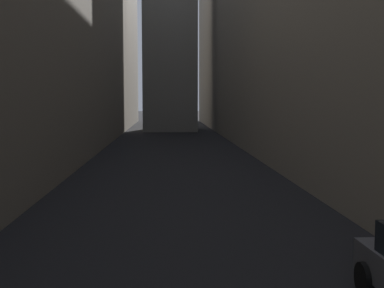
{
  "coord_description": "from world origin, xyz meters",
  "views": [
    {
      "loc": [
        -0.52,
        13.21,
        3.95
      ],
      "look_at": [
        0.0,
        23.22,
        3.05
      ],
      "focal_mm": 46.77,
      "sensor_mm": 36.0,
      "label": 1
    }
  ],
  "objects": [
    {
      "name": "ground_plane",
      "position": [
        0.0,
        48.0,
        0.0
      ],
      "size": [
        264.0,
        264.0,
        0.0
      ],
      "primitive_type": "plane",
      "color": "black"
    }
  ]
}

